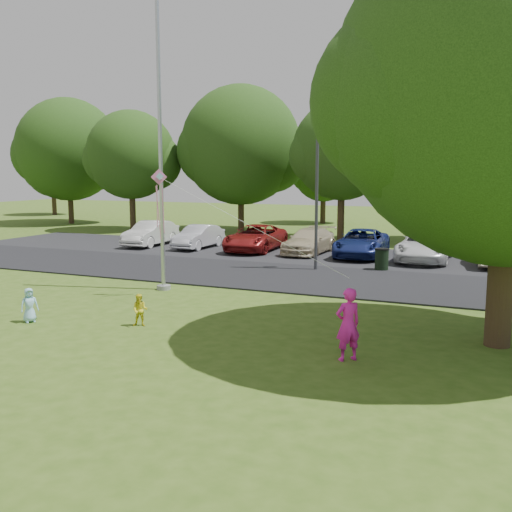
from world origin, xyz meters
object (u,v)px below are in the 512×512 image
at_px(street_lamp, 323,175).
at_px(child_yellow, 140,310).
at_px(flagpole, 161,174).
at_px(big_tree, 508,94).
at_px(woman, 348,324).
at_px(trash_can, 382,260).
at_px(kite, 164,193).
at_px(child_blue, 29,305).

xyz_separation_m(street_lamp, child_yellow, (-2.05, -10.73, -3.66)).
distance_m(flagpole, big_tree, 11.59).
height_order(street_lamp, woman, street_lamp).
bearing_deg(trash_can, flagpole, -132.68).
relative_size(street_lamp, kite, 0.88).
xyz_separation_m(flagpole, child_blue, (-1.03, -5.42, -3.67)).
xyz_separation_m(woman, child_yellow, (-5.99, 0.62, -0.38)).
relative_size(street_lamp, trash_can, 6.95).
bearing_deg(street_lamp, flagpole, -148.08).
height_order(flagpole, kite, flagpole).
bearing_deg(woman, child_yellow, -49.26).
xyz_separation_m(flagpole, woman, (8.10, -5.18, -3.33)).
distance_m(child_yellow, child_blue, 3.25).
bearing_deg(woman, big_tree, 175.64).
distance_m(woman, child_blue, 9.14).
relative_size(big_tree, child_blue, 10.53).
bearing_deg(child_yellow, street_lamp, 59.87).
distance_m(flagpole, street_lamp, 7.44).
bearing_deg(kite, trash_can, 23.28).
xyz_separation_m(street_lamp, woman, (3.94, -11.35, -3.27)).
height_order(trash_can, kite, kite).
relative_size(trash_can, woman, 0.59).
bearing_deg(kite, flagpole, 93.25).
relative_size(street_lamp, big_tree, 0.66).
bearing_deg(flagpole, kite, -54.27).
xyz_separation_m(flagpole, trash_can, (6.56, 7.11, -3.67)).
distance_m(street_lamp, child_blue, 13.21).
xyz_separation_m(street_lamp, kite, (-3.27, -7.40, -0.55)).
distance_m(trash_can, woman, 12.39).
bearing_deg(woman, trash_can, -126.20).
bearing_deg(flagpole, trash_can, 47.32).
height_order(child_yellow, kite, kite).
height_order(trash_can, child_yellow, trash_can).
distance_m(trash_can, child_blue, 14.65).
xyz_separation_m(trash_can, woman, (1.54, -12.28, 0.34)).
distance_m(street_lamp, kite, 8.11).
bearing_deg(child_blue, street_lamp, 8.39).
height_order(street_lamp, trash_can, street_lamp).
bearing_deg(street_lamp, kite, -138.00).
height_order(street_lamp, kite, street_lamp).
xyz_separation_m(trash_can, big_tree, (4.56, -9.84, 5.51)).
xyz_separation_m(big_tree, kite, (-10.23, 1.51, -2.44)).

